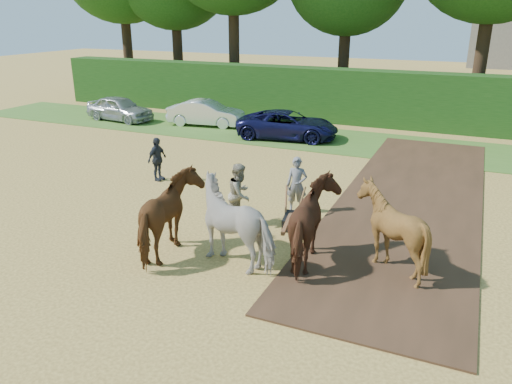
{
  "coord_description": "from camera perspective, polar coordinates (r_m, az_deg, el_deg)",
  "views": [
    {
      "loc": [
        3.08,
        -9.62,
        6.05
      ],
      "look_at": [
        -2.09,
        2.09,
        1.4
      ],
      "focal_mm": 35.0,
      "sensor_mm": 36.0,
      "label": 1
    }
  ],
  "objects": [
    {
      "name": "earth_strip",
      "position": [
        17.75,
        17.25,
        -0.81
      ],
      "size": [
        4.5,
        17.0,
        0.05
      ],
      "primitive_type": "cube",
      "color": "#472D1C",
      "rests_on": "ground"
    },
    {
      "name": "ground",
      "position": [
        11.77,
        5.29,
        -11.05
      ],
      "size": [
        120.0,
        120.0,
        0.0
      ],
      "primitive_type": "plane",
      "color": "gold",
      "rests_on": "ground"
    },
    {
      "name": "plough_team",
      "position": [
        12.56,
        2.6,
        -3.42
      ],
      "size": [
        7.19,
        5.78,
        2.15
      ],
      "color": "brown",
      "rests_on": "ground"
    },
    {
      "name": "parked_cars",
      "position": [
        24.61,
        12.97,
        6.88
      ],
      "size": [
        34.99,
        3.86,
        1.42
      ],
      "color": "#A3A6AA",
      "rests_on": "ground"
    },
    {
      "name": "spectator_far",
      "position": [
        19.08,
        -11.23,
        3.7
      ],
      "size": [
        0.49,
        1.0,
        1.65
      ],
      "primitive_type": "imported",
      "rotation": [
        0.0,
        0.0,
        1.48
      ],
      "color": "#23272E",
      "rests_on": "ground"
    },
    {
      "name": "grass_verge",
      "position": [
        24.57,
        15.92,
        4.99
      ],
      "size": [
        50.0,
        5.0,
        0.03
      ],
      "primitive_type": "cube",
      "color": "#38601E",
      "rests_on": "ground"
    },
    {
      "name": "spectator_near",
      "position": [
        14.78,
        -1.84,
        -0.25
      ],
      "size": [
        0.73,
        0.93,
        1.88
      ],
      "primitive_type": "imported",
      "rotation": [
        0.0,
        0.0,
        1.59
      ],
      "color": "#B8B191",
      "rests_on": "ground"
    },
    {
      "name": "hedgerow",
      "position": [
        28.65,
        17.59,
        9.92
      ],
      "size": [
        46.0,
        1.6,
        3.0
      ],
      "primitive_type": "cube",
      "color": "#14380F",
      "rests_on": "ground"
    }
  ]
}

